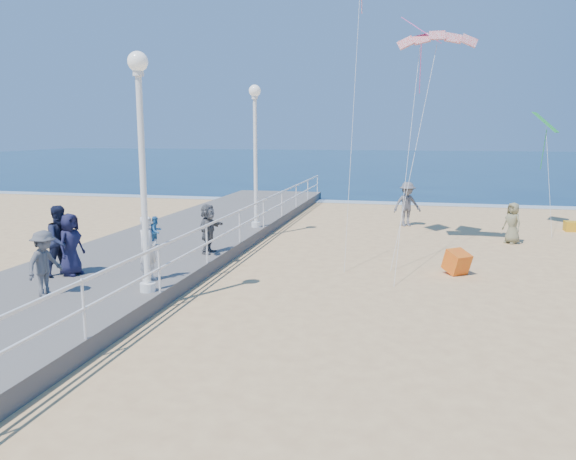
% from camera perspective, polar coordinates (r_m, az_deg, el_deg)
% --- Properties ---
extents(ground, '(160.00, 160.00, 0.00)m').
position_cam_1_polar(ground, '(12.13, 9.60, -9.54)').
color(ground, '#E4B777').
rests_on(ground, ground).
extents(ocean, '(160.00, 90.00, 0.05)m').
position_cam_1_polar(ocean, '(76.53, 12.47, 6.76)').
color(ocean, '#0B2946').
rests_on(ocean, ground).
extents(surf_line, '(160.00, 1.20, 0.04)m').
position_cam_1_polar(surf_line, '(32.18, 11.74, 2.65)').
color(surf_line, silver).
rests_on(surf_line, ground).
extents(boardwalk, '(5.00, 44.00, 0.40)m').
position_cam_1_polar(boardwalk, '(14.49, -21.65, -6.04)').
color(boardwalk, slate).
rests_on(boardwalk, ground).
extents(railing, '(0.05, 42.00, 0.55)m').
position_cam_1_polar(railing, '(13.03, -13.01, -2.57)').
color(railing, white).
rests_on(railing, boardwalk).
extents(lamp_post_mid, '(0.44, 0.44, 5.32)m').
position_cam_1_polar(lamp_post_mid, '(12.87, -14.65, 8.05)').
color(lamp_post_mid, white).
rests_on(lamp_post_mid, boardwalk).
extents(lamp_post_far, '(0.44, 0.44, 5.32)m').
position_cam_1_polar(lamp_post_far, '(21.27, -3.35, 8.99)').
color(lamp_post_far, white).
rests_on(lamp_post_far, boardwalk).
extents(woman_holding_toddler, '(0.53, 0.67, 1.61)m').
position_cam_1_polar(woman_holding_toddler, '(14.10, -14.01, -1.84)').
color(woman_holding_toddler, silver).
rests_on(woman_holding_toddler, boardwalk).
extents(toddler_held, '(0.37, 0.42, 0.74)m').
position_cam_1_polar(toddler_held, '(14.08, -13.26, -0.12)').
color(toddler_held, teal).
rests_on(toddler_held, boardwalk).
extents(spectator_2, '(0.66, 1.01, 1.48)m').
position_cam_1_polar(spectator_2, '(13.57, -23.51, -3.14)').
color(spectator_2, '#505155').
rests_on(spectator_2, boardwalk).
extents(spectator_4, '(0.60, 0.84, 1.59)m').
position_cam_1_polar(spectator_4, '(15.28, -21.23, -1.36)').
color(spectator_4, '#191938').
rests_on(spectator_4, boardwalk).
extents(spectator_5, '(0.51, 1.41, 1.50)m').
position_cam_1_polar(spectator_5, '(16.99, -8.10, 0.14)').
color(spectator_5, '#55565A').
rests_on(spectator_5, boardwalk).
extents(spectator_7, '(0.96, 1.06, 1.79)m').
position_cam_1_polar(spectator_7, '(15.35, -22.03, -0.99)').
color(spectator_7, '#191E38').
rests_on(spectator_7, boardwalk).
extents(beach_walker_a, '(1.41, 1.16, 1.90)m').
position_cam_1_polar(beach_walker_a, '(24.58, 12.01, 2.58)').
color(beach_walker_a, '#5B5A5F').
rests_on(beach_walker_a, ground).
extents(beach_walker_c, '(0.83, 0.87, 1.50)m').
position_cam_1_polar(beach_walker_c, '(21.89, 21.84, 0.66)').
color(beach_walker_c, '#7C7855').
rests_on(beach_walker_c, ground).
extents(box_kite, '(0.87, 0.90, 0.74)m').
position_cam_1_polar(box_kite, '(16.69, 16.77, -3.34)').
color(box_kite, red).
rests_on(box_kite, ground).
extents(beach_chair_left, '(0.55, 0.55, 0.40)m').
position_cam_1_polar(beach_chair_left, '(25.67, 26.87, 0.34)').
color(beach_chair_left, orange).
rests_on(beach_chair_left, ground).
extents(kite_parafoil, '(2.58, 0.94, 0.65)m').
position_cam_1_polar(kite_parafoil, '(19.85, 14.94, 18.57)').
color(kite_parafoil, red).
extents(kite_diamond_pink, '(1.38, 1.54, 0.76)m').
position_cam_1_polar(kite_diamond_pink, '(20.65, 13.44, 19.11)').
color(kite_diamond_pink, '#F259C2').
extents(kite_diamond_green, '(1.33, 1.51, 0.85)m').
position_cam_1_polar(kite_diamond_green, '(26.19, 24.71, 9.91)').
color(kite_diamond_green, green).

